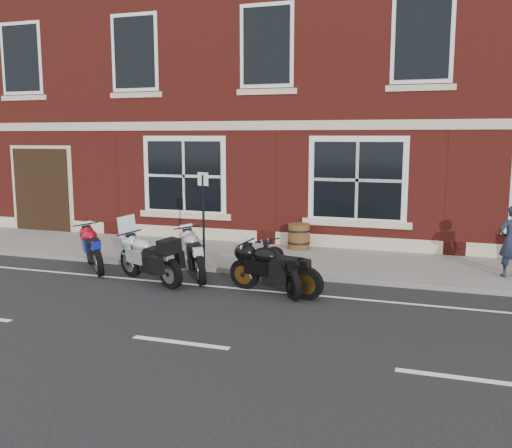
% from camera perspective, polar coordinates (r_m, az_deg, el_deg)
% --- Properties ---
extents(ground, '(80.00, 80.00, 0.00)m').
position_cam_1_polar(ground, '(11.58, -0.99, -6.82)').
color(ground, black).
rests_on(ground, ground).
extents(sidewalk, '(30.00, 3.00, 0.12)m').
position_cam_1_polar(sidewalk, '(14.35, 3.02, -3.52)').
color(sidewalk, slate).
rests_on(sidewalk, ground).
extents(kerb, '(30.00, 0.16, 0.12)m').
position_cam_1_polar(kerb, '(12.87, 1.13, -4.95)').
color(kerb, slate).
rests_on(kerb, ground).
extents(pub_building, '(24.00, 12.00, 12.00)m').
position_cam_1_polar(pub_building, '(21.53, 8.75, 16.40)').
color(pub_building, maroon).
rests_on(pub_building, ground).
extents(moto_touring_silver, '(1.96, 1.06, 1.39)m').
position_cam_1_polar(moto_touring_silver, '(12.48, -10.63, -3.15)').
color(moto_touring_silver, black).
rests_on(moto_touring_silver, ground).
extents(moto_sport_red, '(1.50, 1.61, 0.93)m').
position_cam_1_polar(moto_sport_red, '(13.95, -15.85, -2.21)').
color(moto_sport_red, black).
rests_on(moto_sport_red, ground).
extents(moto_sport_black, '(2.06, 0.62, 0.94)m').
position_cam_1_polar(moto_sport_black, '(11.36, 1.81, -4.33)').
color(moto_sport_black, black).
rests_on(moto_sport_black, ground).
extents(moto_sport_silver, '(1.29, 1.85, 0.96)m').
position_cam_1_polar(moto_sport_silver, '(12.79, -6.04, -2.83)').
color(moto_sport_silver, black).
rests_on(moto_sport_silver, ground).
extents(moto_naked_black, '(1.28, 1.65, 0.89)m').
position_cam_1_polar(moto_naked_black, '(11.60, 2.52, -4.20)').
color(moto_naked_black, black).
rests_on(moto_naked_black, ground).
extents(pedestrian_left, '(0.68, 0.59, 1.56)m').
position_cam_1_polar(pedestrian_left, '(13.33, 24.16, -1.57)').
color(pedestrian_left, '#1A212F').
rests_on(pedestrian_left, sidewalk).
extents(barrel_planter, '(0.61, 0.61, 0.68)m').
position_cam_1_polar(barrel_planter, '(15.29, 4.31, -1.24)').
color(barrel_planter, '#4A2513').
rests_on(barrel_planter, sidewalk).
extents(parking_sign, '(0.30, 0.11, 2.17)m').
position_cam_1_polar(parking_sign, '(13.30, -5.28, 1.22)').
color(parking_sign, black).
rests_on(parking_sign, sidewalk).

